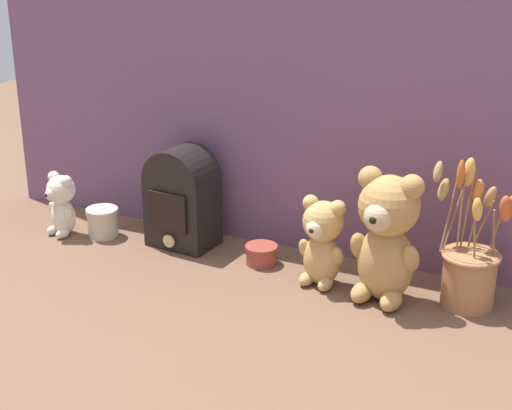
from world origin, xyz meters
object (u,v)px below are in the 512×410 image
object	(u,v)px
flower_vase	(470,266)
teddy_bear_medium	(322,240)
teddy_bear_small	(61,203)
decorative_tin_tall	(261,254)
teddy_bear_large	(386,235)
decorative_tin_short	(103,222)
vintage_radio	(182,196)

from	to	relation	value
flower_vase	teddy_bear_medium	bearing A→B (deg)	-172.88
teddy_bear_small	decorative_tin_tall	size ratio (longest dim) A/B	2.14
teddy_bear_large	decorative_tin_short	world-z (taller)	teddy_bear_large
flower_vase	decorative_tin_tall	distance (m)	0.50
decorative_tin_tall	decorative_tin_short	world-z (taller)	decorative_tin_short
teddy_bear_small	decorative_tin_tall	world-z (taller)	teddy_bear_small
decorative_tin_tall	teddy_bear_small	bearing A→B (deg)	-174.27
teddy_bear_medium	flower_vase	world-z (taller)	flower_vase
teddy_bear_large	vintage_radio	size ratio (longest dim) A/B	1.16
teddy_bear_medium	decorative_tin_short	xyz separation A→B (m)	(-0.62, 0.02, -0.07)
teddy_bear_large	vintage_radio	bearing A→B (deg)	171.93
teddy_bear_small	decorative_tin_short	bearing A→B (deg)	18.37
flower_vase	decorative_tin_short	size ratio (longest dim) A/B	3.92
teddy_bear_small	flower_vase	bearing A→B (deg)	3.04
teddy_bear_medium	vintage_radio	distance (m)	0.41
teddy_bear_large	teddy_bear_small	world-z (taller)	teddy_bear_large
vintage_radio	decorative_tin_tall	xyz separation A→B (m)	(0.23, -0.02, -0.11)
teddy_bear_large	decorative_tin_tall	xyz separation A→B (m)	(-0.32, 0.05, -0.13)
vintage_radio	decorative_tin_short	world-z (taller)	vintage_radio
teddy_bear_large	teddy_bear_small	bearing A→B (deg)	-179.99
vintage_radio	decorative_tin_tall	distance (m)	0.25
teddy_bear_large	decorative_tin_short	distance (m)	0.78
flower_vase	teddy_bear_small	bearing A→B (deg)	-176.96
decorative_tin_tall	flower_vase	bearing A→B (deg)	0.02
teddy_bear_large	teddy_bear_small	distance (m)	0.87
teddy_bear_large	flower_vase	size ratio (longest dim) A/B	0.91
decorative_tin_tall	teddy_bear_medium	bearing A→B (deg)	-13.37
teddy_bear_large	decorative_tin_tall	size ratio (longest dim) A/B	3.79
teddy_bear_large	teddy_bear_medium	distance (m)	0.16
flower_vase	vintage_radio	size ratio (longest dim) A/B	1.27
flower_vase	vintage_radio	world-z (taller)	flower_vase
vintage_radio	decorative_tin_tall	size ratio (longest dim) A/B	3.28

